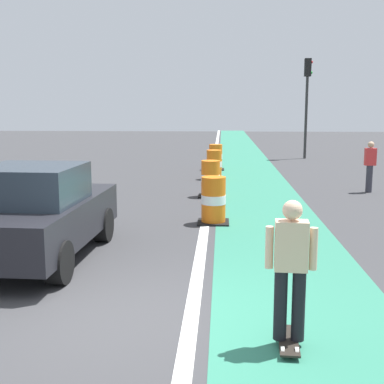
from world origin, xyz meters
TOP-DOWN VIEW (x-y plane):
  - ground_plane at (0.00, 0.00)m, footprint 100.00×100.00m
  - bike_lane_strip at (2.40, 12.00)m, footprint 2.50×80.00m
  - lane_divider_stripe at (0.90, 12.00)m, footprint 0.20×80.00m
  - skateboarder_on_lane at (2.05, -0.71)m, footprint 0.57×0.81m
  - parked_sedan_nearest at (-1.97, 2.42)m, footprint 2.04×4.17m
  - traffic_barrel_front at (1.09, 5.50)m, footprint 0.73×0.73m
  - traffic_barrel_mid at (0.94, 9.11)m, footprint 0.73×0.73m
  - traffic_barrel_back at (0.99, 12.87)m, footprint 0.73×0.73m
  - traffic_barrel_far at (1.01, 15.76)m, footprint 0.73×0.73m
  - traffic_light_corner at (5.61, 20.91)m, footprint 0.41×0.32m
  - pedestrian_crossing at (5.94, 10.16)m, footprint 0.34×0.20m

SIDE VIEW (x-z plane):
  - ground_plane at x=0.00m, z-range 0.00..0.00m
  - bike_lane_strip at x=2.40m, z-range 0.00..0.01m
  - lane_divider_stripe at x=0.90m, z-range 0.00..0.01m
  - traffic_barrel_front at x=1.09m, z-range -0.01..1.08m
  - traffic_barrel_mid at x=0.94m, z-range -0.01..1.08m
  - traffic_barrel_back at x=0.99m, z-range -0.01..1.08m
  - traffic_barrel_far at x=1.01m, z-range -0.01..1.08m
  - parked_sedan_nearest at x=-1.97m, z-range -0.02..1.68m
  - pedestrian_crossing at x=5.94m, z-range 0.06..1.67m
  - skateboarder_on_lane at x=2.05m, z-range 0.07..1.76m
  - traffic_light_corner at x=5.61m, z-range 0.95..6.05m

